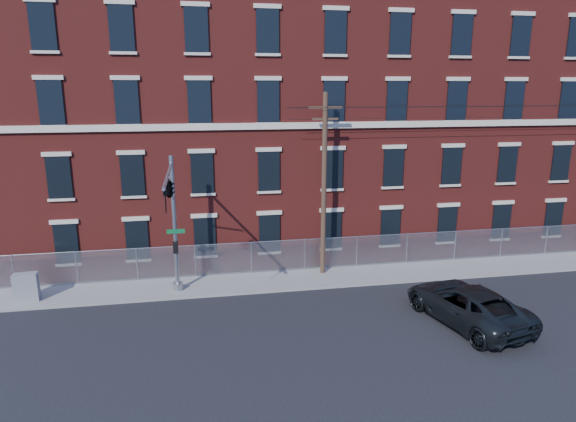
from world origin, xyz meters
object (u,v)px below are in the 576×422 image
(traffic_signal_mast, at_px, (171,200))
(utility_cabinet, at_px, (26,287))
(pickup_truck, at_px, (467,304))
(utility_pole_near, at_px, (324,182))

(traffic_signal_mast, height_order, utility_cabinet, traffic_signal_mast)
(pickup_truck, distance_m, utility_cabinet, 20.99)
(traffic_signal_mast, bearing_deg, pickup_truck, -15.27)
(traffic_signal_mast, xyz_separation_m, utility_pole_near, (8.00, 3.42, -0.05))
(utility_pole_near, bearing_deg, traffic_signal_mast, -156.86)
(pickup_truck, bearing_deg, utility_cabinet, -28.85)
(pickup_truck, bearing_deg, utility_pole_near, -67.52)
(traffic_signal_mast, relative_size, utility_pole_near, 0.70)
(utility_pole_near, relative_size, pickup_truck, 1.61)
(traffic_signal_mast, distance_m, utility_cabinet, 8.88)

